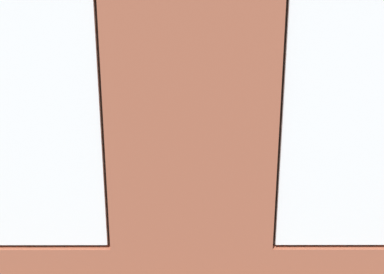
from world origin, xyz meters
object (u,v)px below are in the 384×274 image
cup_ceramic (199,167)px  remote_black (193,167)px  couch_by_window (164,241)px  table_plant_small (216,159)px  tv_flatscreen (35,145)px  candle_jar (182,163)px  papasan_chair (180,140)px  potted_plant_corner_near_left (291,138)px  couch_left (327,183)px  media_console (38,183)px  potted_plant_near_tv (43,187)px  coffee_table (193,171)px  potted_plant_foreground_right (96,125)px  potted_plant_by_left_couch (281,158)px  potted_plant_mid_room_small (219,163)px  potted_plant_beside_window_right (3,211)px

cup_ceramic → remote_black: cup_ceramic is taller
couch_by_window → table_plant_small: (-0.73, -2.51, 0.21)m
table_plant_small → tv_flatscreen: (2.94, 0.54, 0.38)m
candle_jar → couch_by_window: bearing=87.1°
papasan_chair → potted_plant_corner_near_left: potted_plant_corner_near_left is taller
couch_left → candle_jar: 2.43m
papasan_chair → media_console: bearing=47.0°
candle_jar → potted_plant_near_tv: bearing=40.4°
coffee_table → cup_ceramic: cup_ceramic is taller
table_plant_small → potted_plant_foreground_right: 3.26m
couch_left → potted_plant_by_left_couch: bearing=-161.6°
table_plant_small → papasan_chair: bearing=-69.7°
potted_plant_mid_room_small → potted_plant_by_left_couch: size_ratio=0.75×
candle_jar → potted_plant_beside_window_right: potted_plant_beside_window_right is taller
candle_jar → cup_ceramic: bearing=146.9°
couch_by_window → table_plant_small: size_ratio=6.94×
coffee_table → candle_jar: candle_jar is taller
cup_ceramic → couch_by_window: bearing=79.4°
potted_plant_beside_window_right → couch_by_window: bearing=-177.0°
couch_left → potted_plant_mid_room_small: size_ratio=4.23×
media_console → potted_plant_beside_window_right: 2.18m
media_console → coffee_table: bearing=-170.6°
remote_black → potted_plant_corner_near_left: size_ratio=0.22×
potted_plant_foreground_right → couch_left: bearing=149.5°
candle_jar → potted_plant_foreground_right: (2.04, -1.93, 0.34)m
cup_ceramic → potted_plant_corner_near_left: potted_plant_corner_near_left is taller
couch_by_window → potted_plant_beside_window_right: potted_plant_beside_window_right is taller
cup_ceramic → potted_plant_by_left_couch: (-1.64, -0.88, -0.10)m
couch_left → potted_plant_foreground_right: size_ratio=1.27×
potted_plant_corner_near_left → couch_by_window: bearing=59.6°
couch_left → potted_plant_by_left_couch: 1.39m
table_plant_small → potted_plant_foreground_right: size_ratio=0.18×
media_console → potted_plant_beside_window_right: (-0.58, 2.05, 0.44)m
cup_ceramic → remote_black: size_ratio=0.59×
potted_plant_near_tv → media_console: bearing=-61.9°
coffee_table → tv_flatscreen: (2.53, 0.42, 0.56)m
couch_by_window → potted_plant_beside_window_right: 1.69m
couch_by_window → potted_plant_corner_near_left: couch_by_window is taller
potted_plant_mid_room_small → potted_plant_corner_near_left: potted_plant_corner_near_left is taller
papasan_chair → potted_plant_corner_near_left: bearing=-178.5°
cup_ceramic → candle_jar: (0.30, -0.20, 0.01)m
tv_flatscreen → potted_plant_mid_room_small: size_ratio=2.30×
tv_flatscreen → papasan_chair: tv_flatscreen is taller
potted_plant_mid_room_small → coffee_table: bearing=54.9°
papasan_chair → potted_plant_near_tv: size_ratio=1.03×
papasan_chair → potted_plant_by_left_couch: papasan_chair is taller
potted_plant_near_tv → papasan_chair: bearing=-116.5°
couch_by_window → potted_plant_foreground_right: (1.92, -4.41, 0.47)m
potted_plant_corner_near_left → cup_ceramic: bearing=44.8°
couch_left → potted_plant_foreground_right: potted_plant_foreground_right is taller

